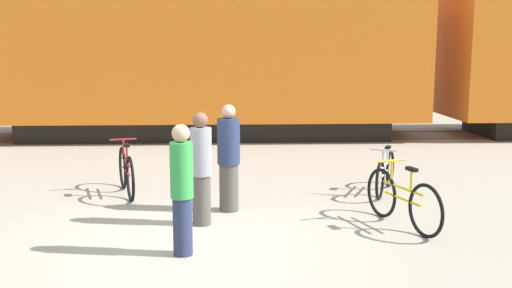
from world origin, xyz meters
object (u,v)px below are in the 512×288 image
Objects in this scene: bicycle_maroon at (126,172)px; person_in_green at (182,189)px; person_in_grey at (201,168)px; freight_train at (205,32)px; bicycle_yellow at (402,200)px; bicycle_silver at (385,173)px; person_in_navy at (229,158)px.

person_in_green reaches higher than bicycle_maroon.
person_in_grey is at bearing -52.57° from bicycle_maroon.
freight_train is 22.43× the size of bicycle_maroon.
person_in_grey is at bearing 175.42° from bicycle_yellow.
freight_train reaches higher than bicycle_yellow.
freight_train is at bearing 116.78° from bicycle_silver.
bicycle_maroon is 1.03× the size of person_in_grey.
freight_train reaches higher than person_in_grey.
freight_train is 9.96m from person_in_green.
bicycle_yellow is at bearing -172.60° from person_in_green.
bicycle_maroon is 1.03× the size of person_in_green.
bicycle_maroon is at bearing 179.42° from bicycle_silver.
freight_train is 7.95m from bicycle_silver.
person_in_grey is (0.17, 1.27, -0.01)m from person_in_green.
bicycle_yellow is 1.03× the size of bicycle_maroon.
person_in_green is at bearing -68.56° from bicycle_maroon.
freight_train is at bearing 109.70° from bicycle_yellow.
bicycle_yellow is at bearing -136.93° from person_in_grey.
freight_train is 9.59m from bicycle_yellow.
bicycle_maroon is 3.33m from person_in_green.
person_in_grey is (-2.86, 0.23, 0.44)m from bicycle_yellow.
bicycle_silver is 3.63m from person_in_grey.
person_in_navy is at bearing -159.27° from bicycle_silver.
person_in_navy is at bearing -85.23° from freight_train.
bicycle_silver is 2.97m from person_in_navy.
person_in_navy reaches higher than bicycle_maroon.
person_in_navy is at bearing -31.43° from bicycle_maroon.
person_in_green is (-3.31, -3.02, 0.48)m from bicycle_silver.
bicycle_yellow is at bearing -25.59° from bicycle_maroon.
person_in_grey is (0.25, -8.47, -2.10)m from freight_train.
person_in_green is (-3.04, -1.04, 0.45)m from bicycle_yellow.
person_in_green is (0.08, -9.74, -2.09)m from freight_train.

